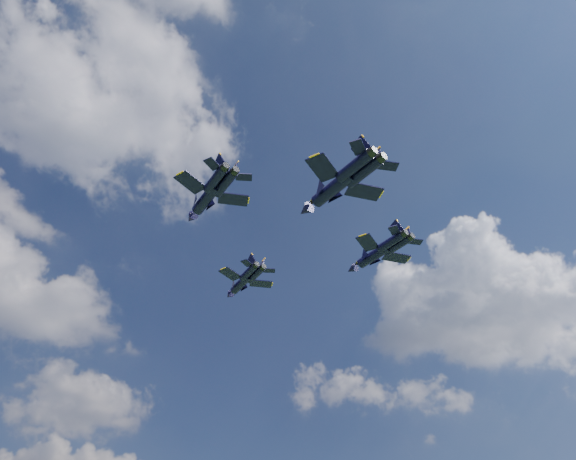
# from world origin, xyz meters

# --- Properties ---
(jet_lead) EXTENTS (10.69, 13.60, 3.27)m
(jet_lead) POSITION_xyz_m (-5.75, 24.51, 58.12)
(jet_lead) COLOR black
(jet_left) EXTENTS (12.20, 15.56, 3.74)m
(jet_left) POSITION_xyz_m (-19.89, 6.89, 59.25)
(jet_left) COLOR black
(jet_right) EXTENTS (12.07, 15.86, 3.75)m
(jet_right) POSITION_xyz_m (11.75, 7.59, 59.81)
(jet_right) COLOR black
(jet_slot) EXTENTS (13.41, 17.59, 4.16)m
(jet_slot) POSITION_xyz_m (-5.85, -6.55, 56.77)
(jet_slot) COLOR black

